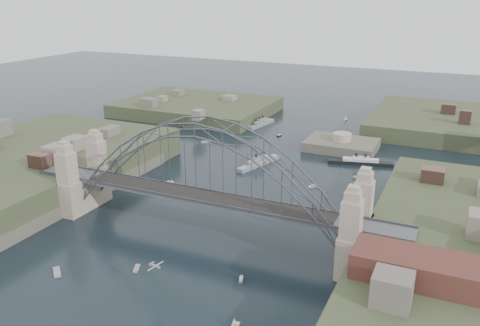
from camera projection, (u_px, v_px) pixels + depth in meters
name	position (u px, v px, depth m)	size (l,w,h in m)	color
ground	(205.00, 233.00, 106.58)	(500.00, 500.00, 0.00)	black
bridge	(203.00, 178.00, 102.55)	(84.00, 13.80, 24.60)	#545557
shore_west	(7.00, 183.00, 128.48)	(50.50, 90.00, 12.00)	#3D4529
headland_nw	(197.00, 112.00, 209.68)	(60.00, 45.00, 9.00)	#3D4529
headland_ne	(473.00, 130.00, 181.18)	(70.00, 55.00, 9.50)	#3D4529
fort_island	(341.00, 150.00, 162.12)	(22.00, 16.00, 9.40)	#575245
wharf_shed	(421.00, 268.00, 73.97)	(20.00, 8.00, 4.00)	#592D26
naval_cruiser_near	(259.00, 163.00, 147.17)	(7.14, 17.30, 5.21)	#92979A
naval_cruiser_far	(261.00, 124.00, 189.70)	(4.88, 15.72, 5.26)	#92979A
ocean_liner	(360.00, 162.00, 147.89)	(18.78, 6.87, 4.59)	black
aeroplane	(155.00, 266.00, 83.00)	(2.01, 3.65, 0.53)	#A7AAAE
small_boat_a	(170.00, 183.00, 133.49)	(2.03, 2.14, 1.43)	white
small_boat_b	(312.00, 186.00, 131.07)	(2.11, 1.65, 1.43)	white
small_boat_c	(137.00, 269.00, 92.69)	(1.85, 2.76, 0.45)	white
small_boat_d	(356.00, 178.00, 136.78)	(2.12, 1.49, 1.43)	white
small_boat_e	(206.00, 142.00, 169.76)	(3.33, 3.81, 0.45)	white
small_boat_f	(275.00, 156.00, 155.10)	(1.01, 1.83, 1.43)	white
small_boat_g	(234.00, 325.00, 76.17)	(1.20, 2.93, 2.38)	white
small_boat_h	(279.00, 135.00, 176.46)	(1.35, 2.21, 1.43)	white
small_boat_i	(342.00, 215.00, 113.21)	(1.62, 2.51, 2.38)	white
small_boat_j	(57.00, 272.00, 91.49)	(3.45, 3.29, 0.45)	white
small_boat_k	(346.00, 118.00, 197.56)	(1.65, 1.56, 2.38)	white
small_boat_l	(151.00, 160.00, 151.83)	(2.52, 2.20, 0.45)	white
small_boat_m	(241.00, 279.00, 89.04)	(1.22, 2.03, 1.43)	white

